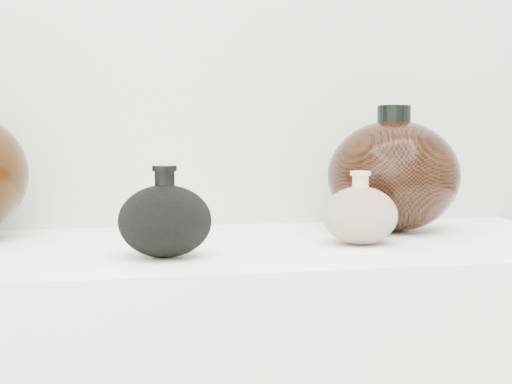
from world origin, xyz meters
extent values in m
cube|color=#B5B7AC|center=(0.00, 1.21, 1.30)|extent=(3.00, 0.02, 2.60)
cube|color=white|center=(0.00, 0.95, 0.89)|extent=(1.20, 0.50, 0.03)
ellipsoid|color=black|center=(-0.12, 0.84, 0.95)|extent=(0.15, 0.15, 0.10)
cylinder|color=black|center=(-0.12, 0.84, 1.01)|extent=(0.03, 0.03, 0.03)
cylinder|color=black|center=(-0.12, 0.84, 1.02)|extent=(0.04, 0.04, 0.01)
ellipsoid|color=#BEAF91|center=(0.18, 0.90, 0.94)|extent=(0.14, 0.14, 0.09)
cylinder|color=#C2AF9B|center=(0.18, 0.90, 0.99)|extent=(0.03, 0.03, 0.03)
cylinder|color=#C2AF9B|center=(0.18, 0.90, 1.01)|extent=(0.04, 0.04, 0.01)
ellipsoid|color=black|center=(0.30, 1.04, 1.00)|extent=(0.28, 0.28, 0.19)
cylinder|color=black|center=(0.30, 1.04, 1.10)|extent=(0.07, 0.07, 0.04)
camera|label=1|loc=(-0.20, -0.11, 1.06)|focal=50.00mm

